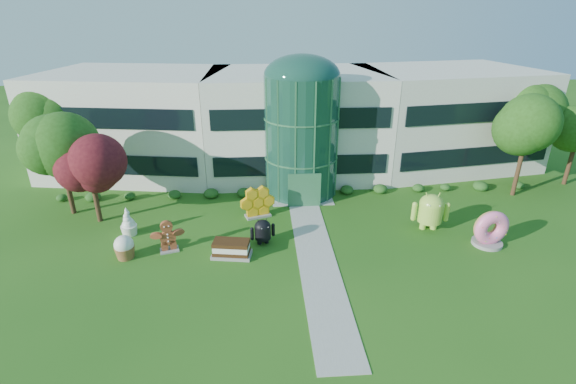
{
  "coord_description": "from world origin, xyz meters",
  "views": [
    {
      "loc": [
        -3.34,
        -21.08,
        14.58
      ],
      "look_at": [
        -1.5,
        6.0,
        2.6
      ],
      "focal_mm": 26.0,
      "sensor_mm": 36.0,
      "label": 1
    }
  ],
  "objects_px": {
    "donut": "(490,228)",
    "android_black": "(263,230)",
    "gingerbread": "(168,236)",
    "android_green": "(431,209)"
  },
  "relations": [
    {
      "from": "android_green",
      "to": "donut",
      "type": "xyz_separation_m",
      "value": [
        3.13,
        -2.43,
        -0.29
      ]
    },
    {
      "from": "android_black",
      "to": "gingerbread",
      "type": "xyz_separation_m",
      "value": [
        -6.15,
        -0.52,
        0.08
      ]
    },
    {
      "from": "android_green",
      "to": "gingerbread",
      "type": "relative_size",
      "value": 1.31
    },
    {
      "from": "android_green",
      "to": "gingerbread",
      "type": "height_order",
      "value": "android_green"
    },
    {
      "from": "android_green",
      "to": "donut",
      "type": "relative_size",
      "value": 1.23
    },
    {
      "from": "donut",
      "to": "gingerbread",
      "type": "height_order",
      "value": "donut"
    },
    {
      "from": "android_green",
      "to": "android_black",
      "type": "bearing_deg",
      "value": -167.18
    },
    {
      "from": "android_black",
      "to": "donut",
      "type": "xyz_separation_m",
      "value": [
        15.05,
        -1.19,
        0.25
      ]
    },
    {
      "from": "android_green",
      "to": "donut",
      "type": "height_order",
      "value": "android_green"
    },
    {
      "from": "donut",
      "to": "android_black",
      "type": "bearing_deg",
      "value": 168.61
    }
  ]
}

